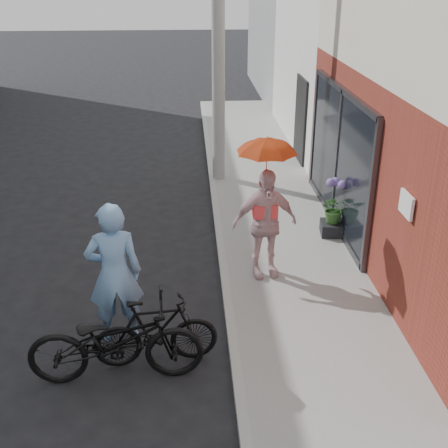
{
  "coord_description": "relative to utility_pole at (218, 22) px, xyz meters",
  "views": [
    {
      "loc": [
        0.44,
        -6.17,
        4.57
      ],
      "look_at": [
        0.92,
        1.32,
        1.1
      ],
      "focal_mm": 45.0,
      "sensor_mm": 36.0,
      "label": 1
    }
  ],
  "objects": [
    {
      "name": "ground",
      "position": [
        -1.1,
        -6.0,
        -3.5
      ],
      "size": [
        80.0,
        80.0,
        0.0
      ],
      "primitive_type": "plane",
      "color": "black",
      "rests_on": "ground"
    },
    {
      "name": "sidewalk",
      "position": [
        1.0,
        -4.0,
        -3.44
      ],
      "size": [
        2.2,
        24.0,
        0.12
      ],
      "primitive_type": "cube",
      "color": "gray",
      "rests_on": "ground"
    },
    {
      "name": "curb",
      "position": [
        -0.16,
        -4.0,
        -3.44
      ],
      "size": [
        0.12,
        24.0,
        0.12
      ],
      "primitive_type": "cube",
      "color": "#9E9E99",
      "rests_on": "ground"
    },
    {
      "name": "plaster_building",
      "position": [
        6.1,
        3.0,
        0.0
      ],
      "size": [
        8.0,
        6.0,
        7.0
      ],
      "primitive_type": "cube",
      "color": "white",
      "rests_on": "ground"
    },
    {
      "name": "utility_pole",
      "position": [
        0.0,
        0.0,
        0.0
      ],
      "size": [
        0.28,
        0.28,
        7.0
      ],
      "primitive_type": "cylinder",
      "color": "#9E9E99",
      "rests_on": "ground"
    },
    {
      "name": "officer",
      "position": [
        -1.66,
        -5.86,
        -2.52
      ],
      "size": [
        0.77,
        0.57,
        1.96
      ],
      "primitive_type": "imported",
      "rotation": [
        0.0,
        0.0,
        3.28
      ],
      "color": "#7AA8D9",
      "rests_on": "ground"
    },
    {
      "name": "bike_left",
      "position": [
        -1.59,
        -6.69,
        -2.96
      ],
      "size": [
        2.09,
        0.79,
        1.09
      ],
      "primitive_type": "imported",
      "rotation": [
        0.0,
        0.0,
        1.6
      ],
      "color": "black",
      "rests_on": "ground"
    },
    {
      "name": "bike_right",
      "position": [
        -1.14,
        -6.42,
        -3.04
      ],
      "size": [
        1.58,
        0.6,
        0.93
      ],
      "primitive_type": "imported",
      "rotation": [
        0.0,
        0.0,
        1.68
      ],
      "color": "black",
      "rests_on": "ground"
    },
    {
      "name": "kimono_woman",
      "position": [
        0.45,
        -4.47,
        -2.51
      ],
      "size": [
        1.08,
        0.61,
        1.74
      ],
      "primitive_type": "imported",
      "rotation": [
        0.0,
        0.0,
        0.19
      ],
      "color": "beige",
      "rests_on": "sidewalk"
    },
    {
      "name": "parasol",
      "position": [
        0.45,
        -4.47,
        -1.26
      ],
      "size": [
        0.85,
        0.85,
        0.75
      ],
      "primitive_type": "imported",
      "color": "#D74919",
      "rests_on": "kimono_woman"
    },
    {
      "name": "planter",
      "position": [
        1.9,
        -3.12,
        -3.27
      ],
      "size": [
        0.48,
        0.48,
        0.23
      ],
      "primitive_type": "cube",
      "rotation": [
        0.0,
        0.0,
        -0.11
      ],
      "color": "black",
      "rests_on": "sidewalk"
    },
    {
      "name": "potted_plant",
      "position": [
        1.9,
        -3.12,
        -2.88
      ],
      "size": [
        0.48,
        0.42,
        0.53
      ],
      "primitive_type": "imported",
      "color": "#2F5C24",
      "rests_on": "planter"
    }
  ]
}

